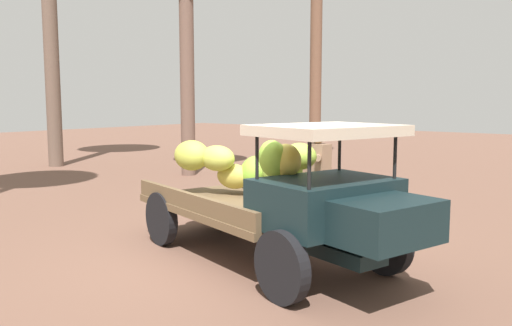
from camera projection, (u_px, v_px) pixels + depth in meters
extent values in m
plane|color=brown|center=(245.00, 258.00, 7.13)|extent=(60.00, 60.00, 0.00)
cube|color=black|center=(260.00, 225.00, 7.10)|extent=(3.97, 1.50, 0.16)
cylinder|color=black|center=(385.00, 243.00, 6.41)|extent=(0.79, 0.34, 0.78)
cylinder|color=black|center=(281.00, 267.00, 5.48)|extent=(0.79, 0.34, 0.78)
cylinder|color=black|center=(251.00, 206.00, 8.66)|extent=(0.79, 0.34, 0.78)
cylinder|color=black|center=(161.00, 219.00, 7.73)|extent=(0.79, 0.34, 0.78)
cube|color=brown|center=(241.00, 207.00, 7.45)|extent=(3.35, 2.46, 0.10)
cube|color=brown|center=(286.00, 190.00, 7.89)|extent=(2.91, 0.88, 0.22)
cube|color=brown|center=(191.00, 202.00, 6.96)|extent=(2.91, 0.88, 0.22)
cube|color=black|center=(326.00, 203.00, 6.04)|extent=(1.47, 1.76, 0.55)
cube|color=black|center=(388.00, 222.00, 5.32)|extent=(0.96, 1.21, 0.44)
cylinder|color=black|center=(395.00, 154.00, 6.00)|extent=(0.04, 0.04, 0.55)
cylinder|color=black|center=(309.00, 162.00, 5.24)|extent=(0.04, 0.04, 0.55)
cylinder|color=black|center=(340.00, 149.00, 6.71)|extent=(0.04, 0.04, 0.55)
cylinder|color=black|center=(257.00, 155.00, 5.95)|extent=(0.04, 0.04, 0.55)
cube|color=beige|center=(327.00, 130.00, 5.94)|extent=(1.58, 1.79, 0.12)
ellipsoid|color=#BCC04C|center=(217.00, 158.00, 7.95)|extent=(0.62, 0.54, 0.50)
ellipsoid|color=gold|center=(234.00, 176.00, 8.06)|extent=(0.60, 0.45, 0.45)
ellipsoid|color=#B6BB45|center=(192.00, 155.00, 8.09)|extent=(0.61, 0.60, 0.60)
ellipsoid|color=#87C037|center=(254.00, 172.00, 7.97)|extent=(0.73, 0.74, 0.61)
ellipsoid|color=#96B73D|center=(300.00, 156.00, 7.25)|extent=(0.55, 0.52, 0.47)
ellipsoid|color=#90B93E|center=(282.00, 171.00, 7.48)|extent=(0.72, 0.67, 0.53)
ellipsoid|color=#8EBF39|center=(274.00, 159.00, 6.53)|extent=(0.70, 0.67, 0.54)
ellipsoid|color=gold|center=(286.00, 161.00, 6.54)|extent=(0.79, 0.77, 0.48)
cylinder|color=#454945|center=(323.00, 205.00, 8.65)|extent=(0.15, 0.15, 0.82)
cylinder|color=#454945|center=(311.00, 202.00, 8.83)|extent=(0.15, 0.15, 0.82)
cube|color=#916F55|center=(317.00, 161.00, 8.66)|extent=(0.43, 0.29, 0.58)
cylinder|color=#916F55|center=(318.00, 157.00, 8.51)|extent=(0.29, 0.40, 0.10)
cylinder|color=#916F55|center=(309.00, 156.00, 8.65)|extent=(0.36, 0.35, 0.10)
sphere|color=olive|center=(318.00, 137.00, 8.61)|extent=(0.22, 0.22, 0.22)
cylinder|color=#9D8444|center=(318.00, 133.00, 8.60)|extent=(0.34, 0.34, 0.02)
cylinder|color=#9D8444|center=(318.00, 129.00, 8.60)|extent=(0.20, 0.20, 0.10)
cube|color=olive|center=(224.00, 209.00, 9.17)|extent=(0.72, 0.69, 0.47)
cylinder|color=brown|center=(187.00, 61.00, 14.62)|extent=(0.39, 0.39, 6.35)
cylinder|color=brown|center=(50.00, 12.00, 16.44)|extent=(0.46, 0.46, 9.60)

